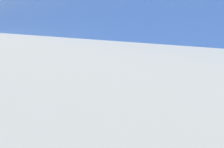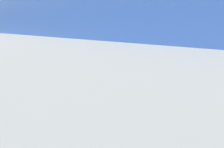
{
  "view_description": "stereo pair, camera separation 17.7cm",
  "coord_description": "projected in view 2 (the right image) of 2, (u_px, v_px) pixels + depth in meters",
  "views": [
    {
      "loc": [
        -11.34,
        10.8,
        5.39
      ],
      "look_at": [
        1.57,
        -0.37,
        1.6
      ],
      "focal_mm": 33.36,
      "sensor_mm": 36.0,
      "label": 1
    },
    {
      "loc": [
        -11.45,
        10.66,
        5.39
      ],
      "look_at": [
        1.57,
        -0.37,
        1.6
      ],
      "focal_mm": 33.36,
      "sensor_mm": 36.0,
      "label": 2
    }
  ],
  "objects": [
    {
      "name": "lane_dash_left",
      "position": [
        144.0,
        91.0,
        18.16
      ],
      "size": [
        2.0,
        0.2,
        0.01
      ],
      "primitive_type": "cube",
      "color": "silver",
      "rests_on": "ground"
    },
    {
      "name": "bicycle_black",
      "position": [
        43.0,
        74.0,
        22.99
      ],
      "size": [
        1.77,
        0.44,
        0.96
      ],
      "color": "black",
      "rests_on": "ground"
    },
    {
      "name": "ground",
      "position": [
        121.0,
        98.0,
        16.43
      ],
      "size": [
        80.0,
        80.0,
        0.0
      ],
      "primitive_type": "plane",
      "color": "#424247"
    },
    {
      "name": "parked_van",
      "position": [
        32.0,
        75.0,
        18.9
      ],
      "size": [
        4.8,
        2.17,
        2.05
      ],
      "color": "black",
      "rests_on": "ground"
    },
    {
      "name": "bicycle_green",
      "position": [
        18.0,
        74.0,
        23.33
      ],
      "size": [
        1.77,
        0.44,
        0.96
      ],
      "color": "black",
      "rests_on": "ground"
    },
    {
      "name": "city_bus",
      "position": [
        111.0,
        71.0,
        17.12
      ],
      "size": [
        11.54,
        2.85,
        3.15
      ],
      "color": "red",
      "rests_on": "ground"
    },
    {
      "name": "lane_dash_leftmost",
      "position": [
        186.0,
        103.0,
        15.18
      ],
      "size": [
        2.0,
        0.2,
        0.01
      ],
      "primitive_type": "cube",
      "color": "silver",
      "rests_on": "ground"
    },
    {
      "name": "lane_dash_centre",
      "position": [
        114.0,
        82.0,
        21.14
      ],
      "size": [
        2.0,
        0.2,
        0.01
      ],
      "primitive_type": "cube",
      "color": "silver",
      "rests_on": "ground"
    },
    {
      "name": "bicycle_red",
      "position": [
        5.0,
        78.0,
        21.39
      ],
      "size": [
        1.77,
        0.44,
        0.96
      ],
      "color": "black",
      "rests_on": "ground"
    },
    {
      "name": "traffic_sign",
      "position": [
        117.0,
        60.0,
        23.07
      ],
      "size": [
        0.08,
        0.6,
        2.8
      ],
      "color": "slate",
      "rests_on": "ground"
    }
  ]
}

